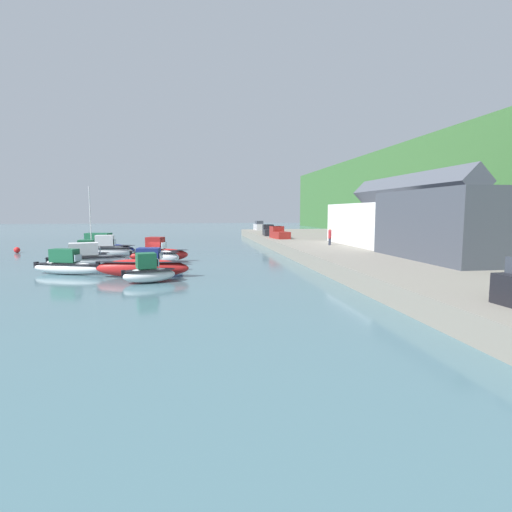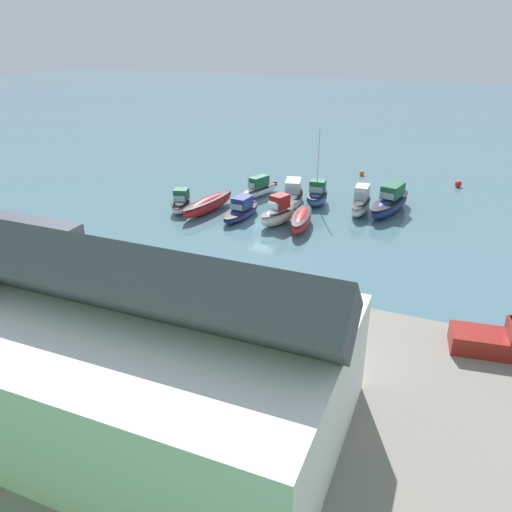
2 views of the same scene
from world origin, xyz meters
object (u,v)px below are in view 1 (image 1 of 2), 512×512
Objects in this scene: moored_boat_7 at (88,255)px; parked_car_1 at (259,226)px; moored_boat_8 at (87,258)px; pickup_truck_0 at (279,233)px; moored_boat_0 at (159,255)px; moored_boat_1 at (157,255)px; moored_boat_4 at (148,272)px; moored_boat_2 at (151,263)px; moored_boat_5 at (102,248)px; mooring_buoy_0 at (17,250)px; person_on_quay at (330,236)px; moored_boat_3 at (142,268)px; moored_boat_9 at (68,265)px; moored_boat_6 at (107,250)px; pickup_truck_1 at (269,231)px.

moored_boat_7 reaches higher than parked_car_1.
pickup_truck_0 reaches higher than moored_boat_8.
moored_boat_0 is at bearing 89.65° from moored_boat_7.
moored_boat_4 is (10.74, 0.22, -0.25)m from moored_boat_1.
moored_boat_5 is (-13.68, -7.49, 0.32)m from moored_boat_2.
moored_boat_5 is at bearing 63.23° from mooring_buoy_0.
moored_boat_1 is 51.88m from parked_car_1.
moored_boat_8 is 28.55m from person_on_quay.
moored_boat_0 is at bearing -174.08° from moored_boat_3.
moored_boat_2 is 0.88× the size of moored_boat_9.
moored_boat_9 is (5.24, -7.47, -0.28)m from moored_boat_1.
moored_boat_5 is 10.44m from moored_boat_8.
moored_boat_8 is (-7.21, -6.27, 0.08)m from moored_boat_3.
parked_car_1 is (-53.55, 26.35, 1.51)m from moored_boat_9.
moored_boat_4 is (2.74, 0.81, 0.02)m from moored_boat_3.
moored_boat_6 is 1.40× the size of parked_car_1.
pickup_truck_1 reaches higher than mooring_buoy_0.
moored_boat_6 is at bearing 35.85° from moored_boat_5.
moored_boat_4 is at bearing 25.62° from moored_boat_3.
pickup_truck_1 is at bearing 161.94° from moored_boat_9.
mooring_buoy_0 is at bearing -104.33° from person_on_quay.
pickup_truck_1 is (20.91, -1.64, -0.10)m from parked_car_1.
person_on_quay is at bearing 92.47° from moored_boat_7.
moored_boat_7 is at bearing -152.20° from pickup_truck_0.
moored_boat_4 is 0.95× the size of pickup_truck_1.
parked_car_1 is at bearing -177.21° from person_on_quay.
moored_boat_5 is at bearing -158.82° from moored_boat_6.
moored_boat_9 is 40.96m from pickup_truck_1.
moored_boat_8 is at bearing 6.92° from moored_boat_7.
person_on_quay reaches higher than moored_boat_2.
moored_boat_0 is 6.46m from moored_boat_2.
mooring_buoy_0 is at bearing -126.18° from moored_boat_6.
pickup_truck_1 is at bearing 167.39° from moored_boat_1.
pickup_truck_1 reaches higher than moored_boat_1.
moored_boat_2 is 15.60m from moored_boat_5.
pickup_truck_0 is (28.91, -1.53, -0.10)m from parked_car_1.
moored_boat_8 is at bearing -126.77° from pickup_truck_1.
moored_boat_3 is at bearing -58.11° from person_on_quay.
moored_boat_5 is 30.66m from pickup_truck_1.
parked_car_1 is 50.81m from mooring_buoy_0.
moored_boat_0 is at bearing 58.90° from moored_boat_5.
moored_boat_6 is (-6.79, -6.46, -0.05)m from moored_boat_1.
person_on_quay is at bearing 75.67° from mooring_buoy_0.
moored_boat_6 is 26.97m from pickup_truck_0.
moored_boat_7 is at bearing -122.33° from parked_car_1.
moored_boat_1 is at bearing -118.42° from pickup_truck_1.
parked_car_1 is at bearing 79.37° from pickup_truck_0.
moored_boat_4 is 1.07× the size of parked_car_1.
pickup_truck_1 is at bearing 107.01° from mooring_buoy_0.
moored_boat_5 is 2.08× the size of parked_car_1.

